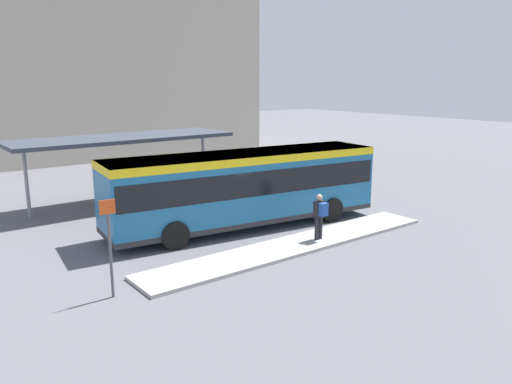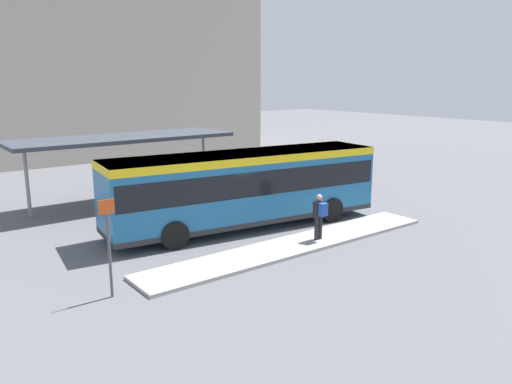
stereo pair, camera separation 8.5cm
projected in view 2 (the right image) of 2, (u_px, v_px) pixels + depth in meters
The scene contains 10 objects.
ground_plane at pixel (245, 226), 20.62m from camera, with size 120.00×120.00×0.00m, color #5B5B60.
curb_island at pixel (295, 245), 18.11m from camera, with size 12.35×1.80×0.12m.
city_bus at pixel (245, 184), 20.23m from camera, with size 11.66×4.03×3.07m.
pedestrian_waiting at pixel (320, 214), 18.35m from camera, with size 0.43×0.44×1.71m.
bicycle_orange at pixel (353, 185), 26.95m from camera, with size 0.48×1.75×0.75m.
bicycle_blue at pixel (342, 182), 27.72m from camera, with size 0.48×1.79×0.78m.
station_shelter at pixel (123, 139), 23.99m from camera, with size 10.57×3.41×3.27m.
potted_planter_near_shelter at pixel (192, 195), 23.50m from camera, with size 0.71×0.71×1.17m.
platform_sign at pixel (109, 244), 13.61m from camera, with size 0.44×0.08×2.80m.
station_building at pixel (97, 42), 39.90m from camera, with size 25.17×10.39×17.67m.
Camera 2 is at (-11.69, -15.99, 5.94)m, focal length 35.00 mm.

